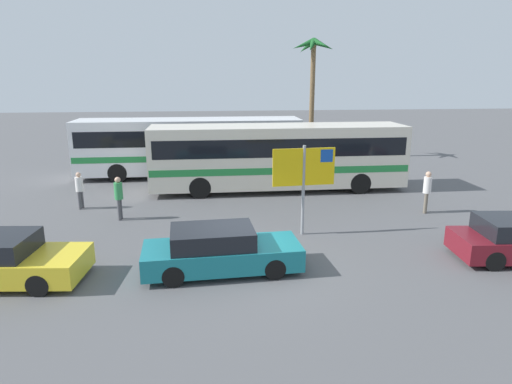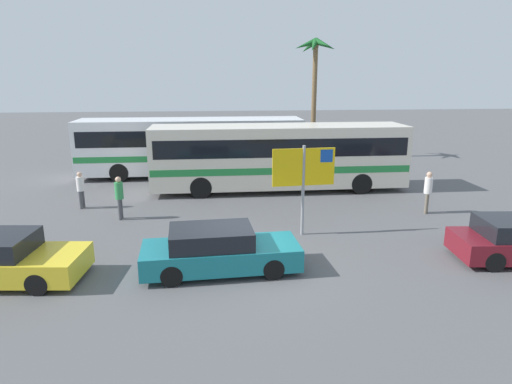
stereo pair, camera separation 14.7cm
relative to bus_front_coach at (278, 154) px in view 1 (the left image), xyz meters
The scene contains 9 objects.
ground 9.52m from the bus_front_coach, 104.34° to the right, with size 120.00×120.00×0.00m, color #565659.
bus_front_coach is the anchor object (origin of this frame).
bus_rear_coach 5.73m from the bus_front_coach, 139.83° to the left, with size 12.25×2.65×3.17m.
ferry_sign 6.46m from the bus_front_coach, 90.73° to the right, with size 2.20×0.22×3.20m.
car_teal 9.83m from the bus_front_coach, 108.82° to the right, with size 4.58×1.96×1.32m.
pedestrian_near_sign 8.01m from the bus_front_coach, 149.78° to the right, with size 0.32×0.32×1.72m.
pedestrian_by_bus 9.16m from the bus_front_coach, 165.29° to the right, with size 0.32×0.32×1.58m.
pedestrian_crossing_lot 7.10m from the bus_front_coach, 39.28° to the right, with size 0.32×0.32×1.74m.
palm_tree_seaside 10.19m from the bus_front_coach, 66.94° to the left, with size 2.95×2.87×7.85m.
Camera 1 is at (-1.10, -12.16, 5.51)m, focal length 31.30 mm.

